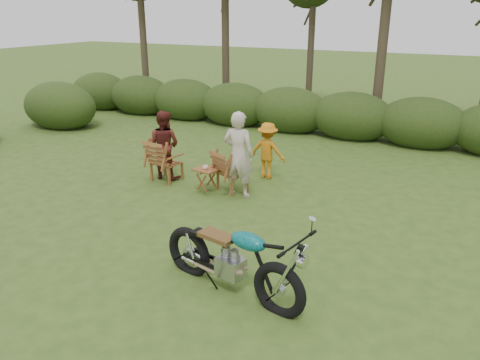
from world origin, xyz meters
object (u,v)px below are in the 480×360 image
at_px(lawn_chair_left, 167,180).
at_px(child, 267,178).
at_px(adult_a, 239,195).
at_px(lawn_chair_right, 233,190).
at_px(side_table, 206,180).
at_px(adult_b, 166,177).
at_px(cup, 205,167).
at_px(motorcycle, 231,290).

xyz_separation_m(lawn_chair_left, child, (1.98, 1.20, 0.00)).
bearing_deg(adult_a, lawn_chair_right, -41.64).
height_order(side_table, child, child).
bearing_deg(adult_b, cup, 160.79).
bearing_deg(lawn_chair_right, adult_b, 23.16).
relative_size(lawn_chair_left, cup, 8.79).
relative_size(motorcycle, adult_b, 1.43).
bearing_deg(cup, child, 61.78).
xyz_separation_m(motorcycle, lawn_chair_right, (-1.77, 3.39, 0.00)).
bearing_deg(lawn_chair_left, cup, 174.08).
bearing_deg(lawn_chair_right, child, -82.14).
xyz_separation_m(motorcycle, cup, (-2.22, 3.03, 0.57)).
xyz_separation_m(motorcycle, adult_b, (-3.55, 3.43, 0.00)).
height_order(lawn_chair_left, adult_b, adult_b).
relative_size(lawn_chair_right, adult_a, 0.51).
distance_m(lawn_chair_left, child, 2.31).
bearing_deg(cup, motorcycle, -53.79).
relative_size(adult_b, child, 1.21).
bearing_deg(adult_a, side_table, 7.26).
height_order(lawn_chair_right, adult_a, adult_a).
xyz_separation_m(lawn_chair_right, lawn_chair_left, (-1.65, -0.10, 0.00)).
bearing_deg(lawn_chair_left, adult_b, -39.22).
bearing_deg(child, lawn_chair_right, 71.80).
xyz_separation_m(adult_b, child, (2.11, 1.06, 0.00)).
bearing_deg(motorcycle, side_table, 137.57).
xyz_separation_m(side_table, adult_b, (-1.33, 0.36, -0.26)).
relative_size(cup, adult_a, 0.06).
bearing_deg(adult_a, lawn_chair_left, -6.41).
bearing_deg(lawn_chair_right, lawn_chair_left, 27.84).
bearing_deg(child, adult_a, 84.66).
distance_m(lawn_chair_left, side_table, 1.24).
xyz_separation_m(cup, child, (0.78, 1.46, -0.57)).
xyz_separation_m(lawn_chair_right, side_table, (-0.46, -0.33, 0.26)).
distance_m(side_table, cup, 0.31).
height_order(lawn_chair_left, side_table, side_table).
distance_m(cup, adult_b, 1.50).
distance_m(side_table, adult_a, 0.76).
bearing_deg(motorcycle, adult_a, 127.05).
xyz_separation_m(side_table, adult_a, (0.70, 0.13, -0.26)).
bearing_deg(side_table, adult_a, 10.89).
bearing_deg(lawn_chair_right, motorcycle, 141.93).
distance_m(motorcycle, side_table, 3.80).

